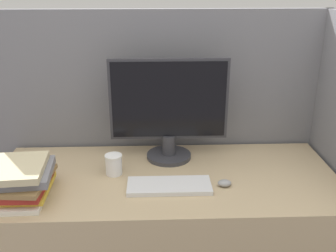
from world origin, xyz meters
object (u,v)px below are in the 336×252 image
coffee_cup (114,164)px  book_stack (21,180)px  mouse (225,183)px  keyboard (169,186)px  monitor (169,111)px

coffee_cup → book_stack: book_stack is taller
mouse → book_stack: 0.87m
mouse → book_stack: (-0.86, -0.05, 0.06)m
mouse → book_stack: size_ratio=0.19×
keyboard → coffee_cup: (-0.25, 0.14, 0.04)m
monitor → keyboard: size_ratio=1.58×
book_stack → coffee_cup: bearing=26.5°
keyboard → book_stack: book_stack is taller
coffee_cup → book_stack: (-0.37, -0.18, 0.03)m
mouse → book_stack: bearing=-176.7°
mouse → coffee_cup: bearing=165.1°
mouse → coffee_cup: coffee_cup is taller
keyboard → book_stack: size_ratio=1.17×
monitor → coffee_cup: (-0.26, -0.17, -0.20)m
monitor → keyboard: (-0.01, -0.31, -0.24)m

